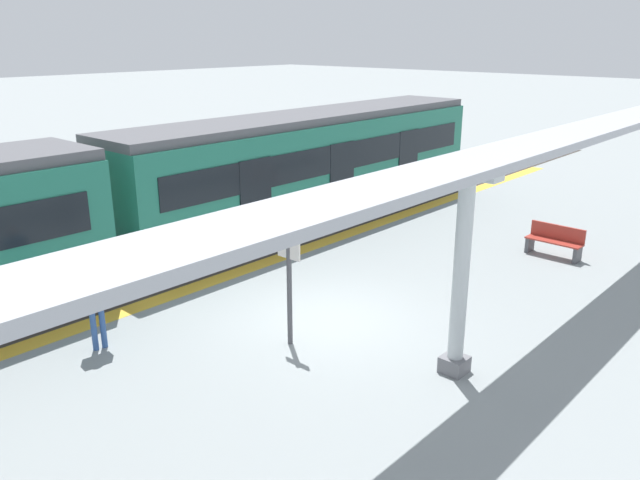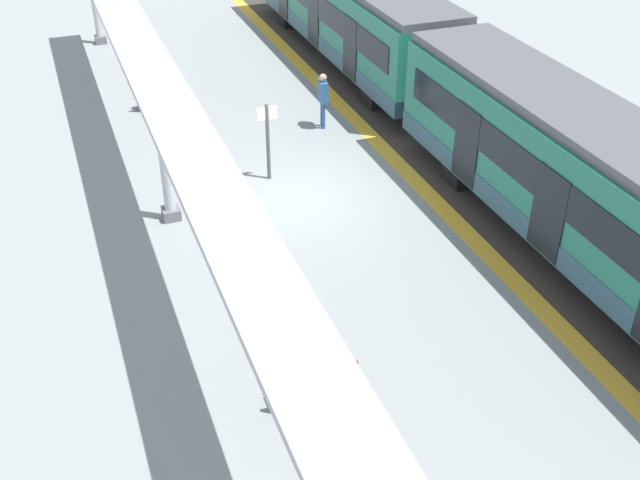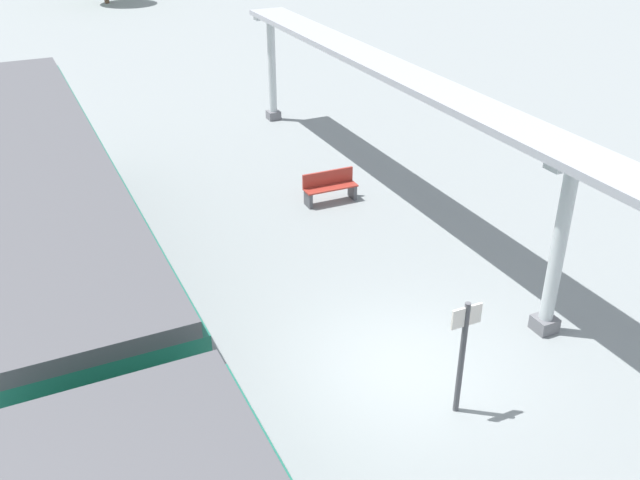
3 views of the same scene
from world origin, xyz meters
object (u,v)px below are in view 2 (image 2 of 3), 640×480
at_px(bench_near_end, 159,95).
at_px(passenger_waiting_near_edge, 323,94).
at_px(platform_info_sign, 268,135).
at_px(bench_mid_platform, 316,383).
at_px(train_far_carriage, 600,197).
at_px(trash_bin, 124,19).
at_px(canopy_pillar_second, 164,153).
at_px(train_near_carriage, 346,10).

relative_size(bench_near_end, passenger_waiting_near_edge, 0.86).
bearing_deg(platform_info_sign, bench_mid_platform, 78.48).
bearing_deg(platform_info_sign, train_far_carriage, 130.25).
relative_size(platform_info_sign, passenger_waiting_near_edge, 1.25).
xyz_separation_m(bench_near_end, trash_bin, (-0.10, -8.54, 0.02)).
bearing_deg(bench_mid_platform, passenger_waiting_near_edge, -111.16).
xyz_separation_m(bench_near_end, passenger_waiting_near_edge, (-4.50, 3.30, 0.65)).
bearing_deg(bench_mid_platform, bench_near_end, -89.24).
xyz_separation_m(bench_mid_platform, platform_info_sign, (-1.73, -8.51, 0.89)).
bearing_deg(bench_near_end, train_far_carriage, 120.96).
distance_m(canopy_pillar_second, bench_mid_platform, 7.56).
height_order(train_near_carriage, train_far_carriage, same).
xyz_separation_m(bench_mid_platform, trash_bin, (0.09, -22.96, 0.02)).
bearing_deg(canopy_pillar_second, passenger_waiting_near_edge, -145.53).
height_order(bench_near_end, bench_mid_platform, same).
distance_m(bench_near_end, bench_mid_platform, 14.43).
height_order(train_near_carriage, platform_info_sign, train_near_carriage).
xyz_separation_m(train_far_carriage, canopy_pillar_second, (8.56, -5.42, 0.03)).
bearing_deg(train_far_carriage, platform_info_sign, -49.75).
bearing_deg(passenger_waiting_near_edge, canopy_pillar_second, 34.47).
bearing_deg(train_near_carriage, bench_mid_platform, 66.31).
distance_m(train_far_carriage, passenger_waiting_near_edge, 9.73).
xyz_separation_m(train_near_carriage, bench_near_end, (7.51, 2.26, -1.39)).
bearing_deg(train_near_carriage, bench_near_end, 16.77).
bearing_deg(canopy_pillar_second, platform_info_sign, -158.22).
relative_size(train_far_carriage, passenger_waiting_near_edge, 8.09).
xyz_separation_m(bench_mid_platform, passenger_waiting_near_edge, (-4.30, -11.12, 0.65)).
xyz_separation_m(train_near_carriage, canopy_pillar_second, (8.56, 9.37, 0.03)).
relative_size(bench_near_end, trash_bin, 1.62).
height_order(train_near_carriage, canopy_pillar_second, canopy_pillar_second).
height_order(train_far_carriage, bench_mid_platform, train_far_carriage).
bearing_deg(bench_mid_platform, canopy_pillar_second, -80.43).
height_order(train_far_carriage, platform_info_sign, train_far_carriage).
bearing_deg(platform_info_sign, train_near_carriage, -124.34).
height_order(bench_near_end, trash_bin, trash_bin).
xyz_separation_m(train_far_carriage, bench_mid_platform, (7.32, 1.90, -1.39)).
bearing_deg(bench_near_end, trash_bin, -90.70).
relative_size(train_near_carriage, platform_info_sign, 6.46).
relative_size(train_far_carriage, trash_bin, 15.20).
bearing_deg(trash_bin, train_far_carriage, 109.39).
relative_size(canopy_pillar_second, passenger_waiting_near_edge, 2.10).
bearing_deg(trash_bin, platform_info_sign, 97.18).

